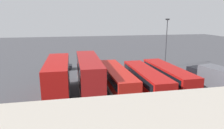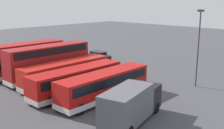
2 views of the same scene
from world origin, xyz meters
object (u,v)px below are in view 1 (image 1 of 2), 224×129
(box_truck_blue, at_px, (215,78))
(lamp_post_tall, at_px, (166,40))
(bus_single_deck_third, at_px, (116,79))
(bus_double_decker_fifth, at_px, (58,78))
(car_hatchback_silver, at_px, (59,66))
(bus_single_deck_near_end, at_px, (168,76))
(bus_double_decker_fourth, at_px, (89,75))
(bus_single_deck_second, at_px, (146,80))

(box_truck_blue, xyz_separation_m, lamp_post_tall, (0.70, -13.06, 3.60))
(bus_single_deck_third, distance_m, bus_double_decker_fifth, 7.43)
(bus_double_decker_fifth, distance_m, car_hatchback_silver, 14.02)
(bus_single_deck_near_end, relative_size, bus_double_decker_fourth, 1.00)
(bus_double_decker_fourth, relative_size, box_truck_blue, 1.47)
(bus_double_decker_fourth, xyz_separation_m, car_hatchback_silver, (4.25, -13.06, -1.75))
(box_truck_blue, height_order, car_hatchback_silver, box_truck_blue)
(car_hatchback_silver, bearing_deg, bus_double_decker_fifth, 92.04)
(bus_double_decker_fifth, relative_size, lamp_post_tall, 1.11)
(bus_double_decker_fourth, distance_m, lamp_post_tall, 18.96)
(bus_double_decker_fourth, relative_size, car_hatchback_silver, 2.49)
(lamp_post_tall, bearing_deg, box_truck_blue, 93.08)
(bus_single_deck_near_end, height_order, car_hatchback_silver, bus_single_deck_near_end)
(bus_single_deck_near_end, relative_size, bus_double_decker_fifth, 1.13)
(box_truck_blue, bearing_deg, bus_single_deck_third, -11.83)
(box_truck_blue, bearing_deg, lamp_post_tall, -86.92)
(bus_single_deck_third, bearing_deg, lamp_post_tall, -138.87)
(car_hatchback_silver, bearing_deg, box_truck_blue, 142.70)
(bus_double_decker_fourth, xyz_separation_m, bus_double_decker_fifth, (3.75, 0.84, -0.00))
(bus_double_decker_fourth, distance_m, car_hatchback_silver, 13.85)
(car_hatchback_silver, xyz_separation_m, lamp_post_tall, (-19.75, 2.52, 4.60))
(car_hatchback_silver, height_order, lamp_post_tall, lamp_post_tall)
(bus_single_deck_near_end, xyz_separation_m, lamp_post_tall, (-4.84, -10.77, 3.68))
(bus_single_deck_second, bearing_deg, box_truck_blue, 170.79)
(bus_single_deck_second, relative_size, car_hatchback_silver, 2.51)
(bus_single_deck_second, bearing_deg, lamp_post_tall, -125.79)
(box_truck_blue, relative_size, car_hatchback_silver, 1.69)
(bus_single_deck_near_end, height_order, bus_double_decker_fifth, bus_double_decker_fifth)
(box_truck_blue, distance_m, car_hatchback_silver, 25.73)
(bus_single_deck_near_end, xyz_separation_m, bus_double_decker_fourth, (10.66, -0.22, 0.83))
(bus_single_deck_near_end, bearing_deg, bus_single_deck_second, 13.25)
(bus_double_decker_fifth, xyz_separation_m, lamp_post_tall, (-19.25, -11.38, 2.86))
(bus_single_deck_near_end, distance_m, bus_double_decker_fifth, 14.45)
(bus_single_deck_near_end, relative_size, car_hatchback_silver, 2.49)
(bus_single_deck_second, distance_m, lamp_post_tall, 14.76)
(bus_single_deck_near_end, distance_m, bus_single_deck_third, 7.10)
(bus_single_deck_second, height_order, bus_double_decker_fourth, bus_double_decker_fourth)
(bus_single_deck_near_end, height_order, lamp_post_tall, lamp_post_tall)
(car_hatchback_silver, bearing_deg, bus_double_decker_fourth, 108.03)
(bus_double_decker_fourth, xyz_separation_m, box_truck_blue, (-16.20, 2.52, -0.74))
(bus_double_decker_fourth, relative_size, lamp_post_tall, 1.26)
(lamp_post_tall, bearing_deg, car_hatchback_silver, -7.26)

